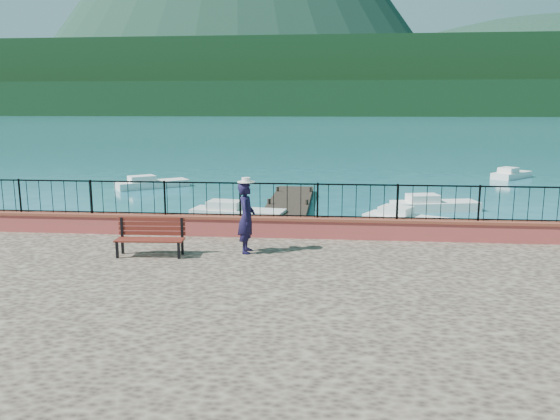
% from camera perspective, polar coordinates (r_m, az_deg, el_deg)
% --- Properties ---
extents(ground, '(2000.00, 2000.00, 0.00)m').
position_cam_1_polar(ground, '(12.39, 4.71, -12.36)').
color(ground, '#19596B').
rests_on(ground, ground).
extents(parapet, '(28.00, 0.46, 0.58)m').
position_cam_1_polar(parapet, '(15.47, 5.02, -1.86)').
color(parapet, '#A1413A').
rests_on(parapet, promenade).
extents(railing, '(27.00, 0.05, 0.95)m').
position_cam_1_polar(railing, '(15.32, 5.07, 0.93)').
color(railing, black).
rests_on(railing, parapet).
extents(dock, '(2.00, 16.00, 0.30)m').
position_cam_1_polar(dock, '(23.96, 0.41, -0.59)').
color(dock, '#2D231C').
rests_on(dock, ground).
extents(far_forest, '(900.00, 60.00, 18.00)m').
position_cam_1_polar(far_forest, '(311.42, 5.67, 11.43)').
color(far_forest, black).
rests_on(far_forest, ground).
extents(foothills, '(900.00, 120.00, 44.00)m').
position_cam_1_polar(foothills, '(371.79, 5.71, 13.31)').
color(foothills, black).
rests_on(foothills, ground).
extents(companion_hill, '(448.00, 384.00, 180.00)m').
position_cam_1_polar(companion_hill, '(612.26, 26.99, 9.12)').
color(companion_hill, '#142D23').
rests_on(companion_hill, ground).
extents(park_bench, '(1.71, 0.65, 0.93)m').
position_cam_1_polar(park_bench, '(13.93, -13.38, -3.55)').
color(park_bench, black).
rests_on(park_bench, promenade).
extents(person, '(0.45, 0.67, 1.80)m').
position_cam_1_polar(person, '(13.77, -3.52, -0.81)').
color(person, black).
rests_on(person, promenade).
extents(hat, '(0.44, 0.44, 0.12)m').
position_cam_1_polar(hat, '(13.61, -3.57, 3.16)').
color(hat, silver).
rests_on(hat, person).
extents(boat_0, '(4.26, 1.90, 0.80)m').
position_cam_1_polar(boat_0, '(24.04, -4.41, 0.02)').
color(boat_0, silver).
rests_on(boat_0, ground).
extents(boat_1, '(3.72, 2.83, 0.80)m').
position_cam_1_polar(boat_1, '(23.06, 13.21, -0.69)').
color(boat_1, silver).
rests_on(boat_1, ground).
extents(boat_2, '(4.24, 2.11, 0.80)m').
position_cam_1_polar(boat_2, '(26.95, 15.91, 0.81)').
color(boat_2, silver).
rests_on(boat_2, ground).
extents(boat_3, '(4.23, 3.59, 0.80)m').
position_cam_1_polar(boat_3, '(34.14, -13.18, 2.95)').
color(boat_3, white).
rests_on(boat_3, ground).
extents(boat_5, '(3.29, 3.35, 0.80)m').
position_cam_1_polar(boat_5, '(41.01, 23.06, 3.64)').
color(boat_5, silver).
rests_on(boat_5, ground).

